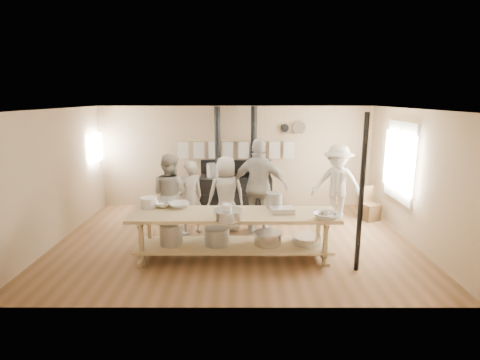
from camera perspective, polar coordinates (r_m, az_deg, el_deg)
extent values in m
plane|color=brown|center=(7.66, -0.83, -9.06)|extent=(7.00, 7.00, 0.00)
plane|color=tan|center=(9.74, -0.63, 3.57)|extent=(7.00, 0.00, 7.00)
plane|color=tan|center=(4.87, -1.32, -5.68)|extent=(7.00, 0.00, 7.00)
plane|color=tan|center=(8.13, -26.36, 0.44)|extent=(0.00, 5.00, 5.00)
plane|color=tan|center=(8.03, 24.98, 0.44)|extent=(0.00, 5.00, 5.00)
plane|color=#B9AE8A|center=(7.13, -0.89, 10.77)|extent=(7.00, 7.00, 0.00)
cube|color=beige|center=(8.52, 23.26, 2.61)|extent=(0.06, 1.35, 1.65)
plane|color=white|center=(8.51, 23.01, 2.61)|extent=(0.00, 1.50, 1.50)
cube|color=beige|center=(8.50, 22.95, 2.61)|extent=(0.02, 0.03, 1.50)
plane|color=white|center=(9.87, -21.20, 4.60)|extent=(0.00, 0.90, 0.90)
cube|color=black|center=(9.53, -0.65, -2.01)|extent=(1.80, 0.70, 0.85)
cube|color=black|center=(9.63, -0.64, -4.17)|extent=(1.90, 0.75, 0.10)
cube|color=black|center=(9.69, -0.63, 2.01)|extent=(1.80, 0.12, 0.35)
cylinder|color=black|center=(9.35, -3.43, 5.80)|extent=(0.15, 0.15, 1.75)
cylinder|color=black|center=(9.34, 2.11, 5.80)|extent=(0.15, 0.15, 1.75)
cylinder|color=#B2B2B7|center=(9.42, -4.00, 1.50)|extent=(0.36, 0.36, 0.34)
cylinder|color=gray|center=(9.36, 2.71, 1.32)|extent=(0.30, 0.30, 0.30)
cylinder|color=tan|center=(9.59, -0.64, 5.95)|extent=(3.00, 0.04, 0.04)
cube|color=silver|center=(9.72, -8.65, 4.60)|extent=(0.28, 0.01, 0.46)
cube|color=silver|center=(9.67, -6.38, 4.62)|extent=(0.28, 0.01, 0.46)
cube|color=silver|center=(9.64, -4.09, 4.64)|extent=(0.28, 0.01, 0.46)
cube|color=silver|center=(9.62, -1.79, 4.65)|extent=(0.28, 0.01, 0.46)
cube|color=silver|center=(9.61, 0.51, 4.65)|extent=(0.28, 0.01, 0.46)
cube|color=silver|center=(9.62, 2.82, 4.65)|extent=(0.28, 0.01, 0.46)
cube|color=silver|center=(9.65, 5.11, 4.63)|extent=(0.28, 0.01, 0.46)
cube|color=silver|center=(9.69, 7.39, 4.61)|extent=(0.28, 0.01, 0.46)
cube|color=tan|center=(9.67, 7.74, 6.97)|extent=(0.50, 0.14, 0.03)
cylinder|color=black|center=(9.66, 6.86, 7.88)|extent=(0.20, 0.04, 0.20)
cylinder|color=silver|center=(9.71, 9.05, 7.84)|extent=(0.32, 0.03, 0.32)
cube|color=tan|center=(6.54, -0.97, -5.28)|extent=(3.60, 0.90, 0.06)
cube|color=tan|center=(6.73, -0.95, -9.91)|extent=(3.40, 0.80, 0.04)
cube|color=tan|center=(6.75, -0.95, -10.30)|extent=(3.30, 0.06, 0.06)
cube|color=tan|center=(6.60, -14.76, -9.17)|extent=(0.07, 0.07, 0.85)
cube|color=tan|center=(7.14, -13.55, -7.41)|extent=(0.07, 0.07, 0.85)
cube|color=tan|center=(6.55, 12.87, -9.26)|extent=(0.07, 0.07, 0.85)
cube|color=tan|center=(7.09, 11.81, -7.47)|extent=(0.07, 0.07, 0.85)
cylinder|color=#B2B2B7|center=(6.76, -10.41, -8.10)|extent=(0.40, 0.40, 0.38)
cylinder|color=gray|center=(6.68, -3.56, -8.54)|extent=(0.44, 0.44, 0.30)
cylinder|color=silver|center=(6.70, 4.24, -8.86)|extent=(0.48, 0.48, 0.22)
cylinder|color=silver|center=(6.80, 10.20, -9.06)|extent=(0.52, 0.52, 0.14)
cylinder|color=black|center=(6.27, 18.02, -2.12)|extent=(0.08, 0.08, 2.60)
imported|color=#ACA699|center=(7.84, -7.61, -2.68)|extent=(0.68, 0.61, 1.55)
imported|color=#ACA699|center=(7.87, -10.62, -2.18)|extent=(1.03, 0.96, 1.70)
imported|color=#ACA699|center=(7.91, -2.13, -2.17)|extent=(0.90, 0.71, 1.62)
imported|color=#ACA699|center=(7.73, 2.97, -1.06)|extent=(1.26, 0.74, 2.01)
imported|color=#ACA699|center=(8.69, 14.60, -0.63)|extent=(1.34, 1.13, 1.80)
cube|color=#4F3B1F|center=(9.29, 19.18, -4.60)|extent=(0.47, 0.47, 0.39)
cube|color=#4F3B1F|center=(9.31, 18.67, -2.18)|extent=(0.35, 0.17, 0.43)
imported|color=white|center=(6.92, -9.26, -3.78)|extent=(0.48, 0.48, 0.09)
imported|color=silver|center=(6.97, -11.59, -3.73)|extent=(0.44, 0.44, 0.10)
imported|color=white|center=(6.36, 13.14, -5.35)|extent=(0.61, 0.61, 0.11)
imported|color=silver|center=(6.36, 13.14, -5.41)|extent=(0.37, 0.37, 0.09)
cube|color=#B2B2B7|center=(6.57, 6.41, -4.57)|extent=(0.43, 0.31, 0.09)
cylinder|color=silver|center=(6.19, -1.87, -5.27)|extent=(0.58, 0.58, 0.16)
cylinder|color=gray|center=(6.83, 5.22, -3.09)|extent=(0.36, 0.36, 0.27)
cylinder|color=white|center=(7.02, -13.71, -3.34)|extent=(0.40, 0.40, 0.19)
cylinder|color=white|center=(6.18, -2.00, -4.86)|extent=(0.16, 0.16, 0.25)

